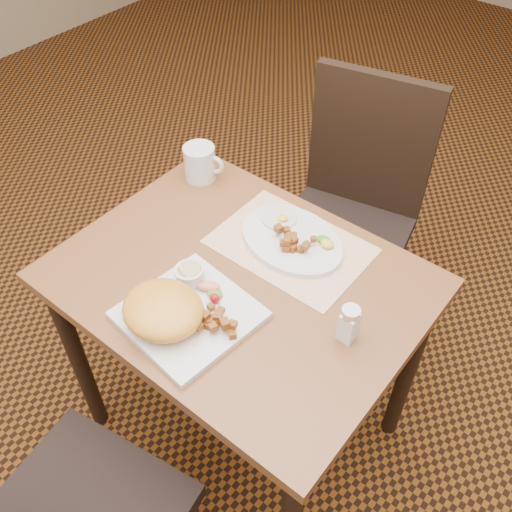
% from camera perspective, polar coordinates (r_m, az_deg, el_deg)
% --- Properties ---
extents(ground, '(8.00, 8.00, 0.00)m').
position_cam_1_polar(ground, '(2.06, -1.22, -16.28)').
color(ground, black).
rests_on(ground, ground).
extents(table, '(0.90, 0.70, 0.75)m').
position_cam_1_polar(table, '(1.53, -1.59, -4.85)').
color(table, brown).
rests_on(table, ground).
extents(chair_far, '(0.50, 0.51, 0.97)m').
position_cam_1_polar(chair_far, '(2.00, 9.70, 5.17)').
color(chair_far, black).
rests_on(chair_far, ground).
extents(placemat, '(0.40, 0.28, 0.00)m').
position_cam_1_polar(placemat, '(1.52, 3.46, 1.02)').
color(placemat, white).
rests_on(placemat, table).
extents(plate_square, '(0.31, 0.31, 0.02)m').
position_cam_1_polar(plate_square, '(1.36, -6.70, -5.86)').
color(plate_square, silver).
rests_on(plate_square, table).
extents(plate_oval, '(0.33, 0.27, 0.02)m').
position_cam_1_polar(plate_oval, '(1.53, 3.60, 1.66)').
color(plate_oval, silver).
rests_on(plate_oval, placemat).
extents(hollandaise_mound, '(0.20, 0.18, 0.07)m').
position_cam_1_polar(hollandaise_mound, '(1.33, -9.33, -5.33)').
color(hollandaise_mound, gold).
rests_on(hollandaise_mound, plate_square).
extents(ramekin, '(0.07, 0.07, 0.04)m').
position_cam_1_polar(ramekin, '(1.41, -6.66, -1.82)').
color(ramekin, silver).
rests_on(ramekin, plate_square).
extents(garnish_sq, '(0.09, 0.06, 0.03)m').
position_cam_1_polar(garnish_sq, '(1.38, -4.51, -3.47)').
color(garnish_sq, '#387223').
rests_on(garnish_sq, plate_square).
extents(fried_egg, '(0.10, 0.10, 0.02)m').
position_cam_1_polar(fried_egg, '(1.57, 2.36, 3.86)').
color(fried_egg, white).
rests_on(fried_egg, plate_oval).
extents(garnish_ov, '(0.06, 0.04, 0.02)m').
position_cam_1_polar(garnish_ov, '(1.50, 6.99, 1.39)').
color(garnish_ov, '#387223').
rests_on(garnish_ov, plate_oval).
extents(salt_shaker, '(0.04, 0.04, 0.10)m').
position_cam_1_polar(salt_shaker, '(1.30, 9.28, -6.66)').
color(salt_shaker, white).
rests_on(salt_shaker, table).
extents(coffee_mug, '(0.12, 0.09, 0.11)m').
position_cam_1_polar(coffee_mug, '(1.72, -5.57, 9.25)').
color(coffee_mug, silver).
rests_on(coffee_mug, table).
extents(home_fries_sq, '(0.11, 0.09, 0.04)m').
position_cam_1_polar(home_fries_sq, '(1.31, -4.09, -6.57)').
color(home_fries_sq, '#955218').
rests_on(home_fries_sq, plate_square).
extents(home_fries_ov, '(0.12, 0.08, 0.04)m').
position_cam_1_polar(home_fries_ov, '(1.49, 3.55, 1.56)').
color(home_fries_ov, '#955218').
rests_on(home_fries_ov, plate_oval).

